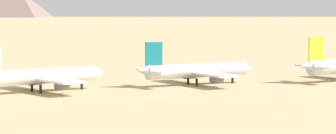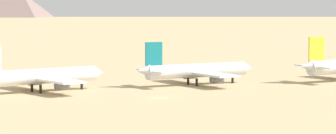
# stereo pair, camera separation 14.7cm
# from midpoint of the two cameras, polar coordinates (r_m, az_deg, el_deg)

# --- Properties ---
(ground) EXTENTS (4000.00, 4000.00, 0.00)m
(ground) POSITION_cam_midpoint_polar(r_m,az_deg,el_deg) (236.67, -0.50, -1.86)
(ground) COLOR tan
(parked_jet_white_3) EXTENTS (38.65, 32.86, 12.78)m
(parked_jet_white_3) POSITION_cam_midpoint_polar(r_m,az_deg,el_deg) (251.44, -7.66, -0.56)
(parked_jet_white_3) COLOR white
(parked_jet_white_3) RESTS_ON ground
(parked_jet_teal_4) EXTENTS (37.95, 31.87, 12.55)m
(parked_jet_teal_4) POSITION_cam_midpoint_polar(r_m,az_deg,el_deg) (268.31, 1.69, -0.22)
(parked_jet_teal_4) COLOR silver
(parked_jet_teal_4) RESTS_ON ground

